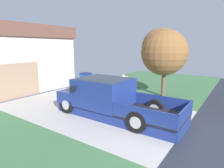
{
  "coord_description": "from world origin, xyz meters",
  "views": [
    {
      "loc": [
        -6.61,
        -1.47,
        3.03
      ],
      "look_at": [
        0.37,
        3.35,
        1.31
      ],
      "focal_mm": 30.12,
      "sensor_mm": 36.0,
      "label": 1
    }
  ],
  "objects_px": {
    "handbag": "(126,104)",
    "front_yard_tree": "(163,51)",
    "person_with_hat": "(123,89)",
    "wheeled_trash_bin": "(86,80)",
    "pickup_truck": "(108,99)"
  },
  "relations": [
    {
      "from": "handbag",
      "to": "wheeled_trash_bin",
      "type": "xyz_separation_m",
      "value": [
        2.03,
        4.64,
        0.48
      ]
    },
    {
      "from": "person_with_hat",
      "to": "front_yard_tree",
      "type": "xyz_separation_m",
      "value": [
        3.08,
        -0.86,
        1.87
      ]
    },
    {
      "from": "handbag",
      "to": "front_yard_tree",
      "type": "xyz_separation_m",
      "value": [
        3.0,
        -0.7,
        2.64
      ]
    },
    {
      "from": "wheeled_trash_bin",
      "to": "front_yard_tree",
      "type": "bearing_deg",
      "value": -79.75
    },
    {
      "from": "front_yard_tree",
      "to": "wheeled_trash_bin",
      "type": "height_order",
      "value": "front_yard_tree"
    },
    {
      "from": "front_yard_tree",
      "to": "person_with_hat",
      "type": "bearing_deg",
      "value": 164.41
    },
    {
      "from": "handbag",
      "to": "wheeled_trash_bin",
      "type": "relative_size",
      "value": 0.36
    },
    {
      "from": "person_with_hat",
      "to": "front_yard_tree",
      "type": "distance_m",
      "value": 3.7
    },
    {
      "from": "handbag",
      "to": "front_yard_tree",
      "type": "bearing_deg",
      "value": -13.19
    },
    {
      "from": "pickup_truck",
      "to": "person_with_hat",
      "type": "xyz_separation_m",
      "value": [
        1.44,
        0.1,
        0.16
      ]
    },
    {
      "from": "front_yard_tree",
      "to": "wheeled_trash_bin",
      "type": "bearing_deg",
      "value": 100.25
    },
    {
      "from": "wheeled_trash_bin",
      "to": "person_with_hat",
      "type": "bearing_deg",
      "value": -115.21
    },
    {
      "from": "handbag",
      "to": "front_yard_tree",
      "type": "height_order",
      "value": "front_yard_tree"
    },
    {
      "from": "handbag",
      "to": "front_yard_tree",
      "type": "relative_size",
      "value": 0.1
    },
    {
      "from": "handbag",
      "to": "wheeled_trash_bin",
      "type": "height_order",
      "value": "wheeled_trash_bin"
    }
  ]
}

